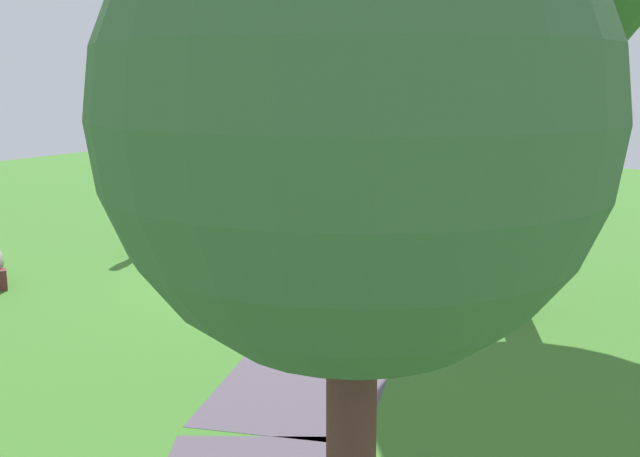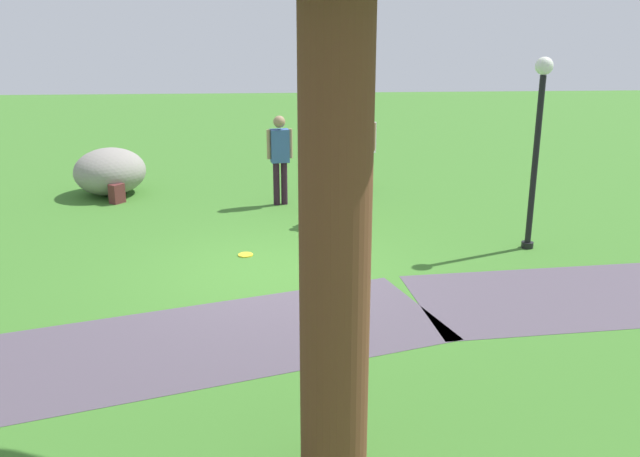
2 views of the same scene
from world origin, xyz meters
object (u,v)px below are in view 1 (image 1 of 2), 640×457
(young_tree_near_path, at_px, (354,121))
(handbag_on_grass, at_px, (148,230))
(lamp_post, at_px, (334,163))
(woman_with_handbag, at_px, (159,197))
(man_near_boulder, at_px, (214,213))
(passerby_on_path, at_px, (134,211))
(frisbee_on_grass, at_px, (227,280))
(backpack_by_boulder, at_px, (1,280))

(young_tree_near_path, distance_m, handbag_on_grass, 15.88)
(lamp_post, distance_m, woman_with_handbag, 4.60)
(man_near_boulder, bearing_deg, woman_with_handbag, -105.12)
(man_near_boulder, relative_size, passerby_on_path, 0.91)
(frisbee_on_grass, bearing_deg, handbag_on_grass, -119.54)
(lamp_post, bearing_deg, woman_with_handbag, -60.34)
(frisbee_on_grass, bearing_deg, lamp_post, -179.03)
(man_near_boulder, bearing_deg, passerby_on_path, -46.24)
(passerby_on_path, bearing_deg, frisbee_on_grass, 78.91)
(woman_with_handbag, bearing_deg, backpack_by_boulder, 6.40)
(backpack_by_boulder, xyz_separation_m, frisbee_on_grass, (-2.77, 3.41, -0.18))
(lamp_post, height_order, handbag_on_grass, lamp_post)
(young_tree_near_path, bearing_deg, passerby_on_path, -130.03)
(young_tree_near_path, relative_size, passerby_on_path, 2.98)
(passerby_on_path, height_order, handbag_on_grass, passerby_on_path)
(woman_with_handbag, distance_m, handbag_on_grass, 1.05)
(man_near_boulder, height_order, handbag_on_grass, man_near_boulder)
(lamp_post, distance_m, backpack_by_boulder, 8.36)
(passerby_on_path, distance_m, frisbee_on_grass, 3.31)
(young_tree_near_path, bearing_deg, lamp_post, -150.69)
(backpack_by_boulder, bearing_deg, lamp_post, 155.97)
(woman_with_handbag, xyz_separation_m, frisbee_on_grass, (2.47, 4.00, -1.05))
(young_tree_near_path, height_order, backpack_by_boulder, young_tree_near_path)
(handbag_on_grass, bearing_deg, frisbee_on_grass, 60.46)
(man_near_boulder, distance_m, frisbee_on_grass, 2.73)
(lamp_post, bearing_deg, man_near_boulder, -30.68)
(man_near_boulder, height_order, frisbee_on_grass, man_near_boulder)
(young_tree_near_path, relative_size, man_near_boulder, 3.29)
(handbag_on_grass, distance_m, frisbee_on_grass, 5.17)
(passerby_on_path, xyz_separation_m, frisbee_on_grass, (0.60, 3.08, -1.05))
(man_near_boulder, distance_m, passerby_on_path, 1.83)
(woman_with_handbag, relative_size, backpack_by_boulder, 4.51)
(woman_with_handbag, relative_size, passerby_on_path, 0.99)
(backpack_by_boulder, bearing_deg, frisbee_on_grass, 129.07)
(passerby_on_path, xyz_separation_m, backpack_by_boulder, (3.37, -0.33, -0.87))
(lamp_post, relative_size, woman_with_handbag, 1.73)
(passerby_on_path, xyz_separation_m, handbag_on_grass, (-1.95, -1.42, -0.92))
(woman_with_handbag, distance_m, backpack_by_boulder, 5.34)
(handbag_on_grass, height_order, backpack_by_boulder, backpack_by_boulder)
(handbag_on_grass, bearing_deg, young_tree_near_path, 47.83)
(woman_with_handbag, height_order, frisbee_on_grass, woman_with_handbag)
(handbag_on_grass, bearing_deg, woman_with_handbag, 80.82)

